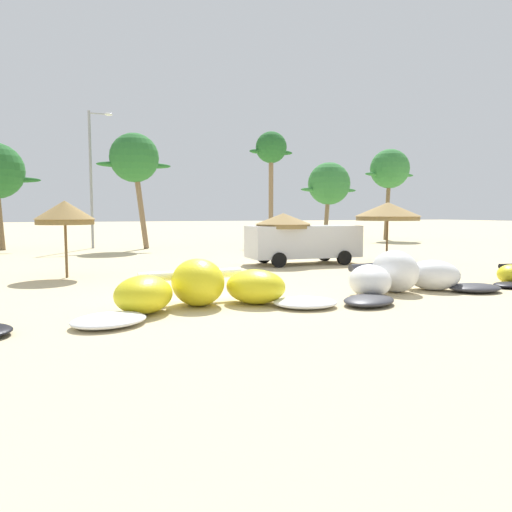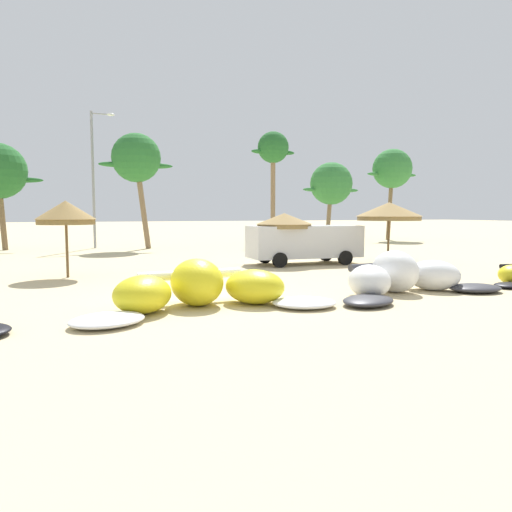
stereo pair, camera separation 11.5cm
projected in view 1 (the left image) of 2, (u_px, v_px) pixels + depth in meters
The scene contains 12 objects.
ground_plane at pixel (202, 300), 13.48m from camera, with size 260.00×260.00×0.00m, color beige.
kite_left_of_center at pixel (202, 290), 12.33m from camera, with size 6.96×3.32×1.25m.
kite_center at pixel (403, 277), 14.57m from camera, with size 6.27×3.32×1.29m.
beach_umbrella_near_van at pixel (65, 213), 17.98m from camera, with size 2.21×2.21×2.91m.
beach_umbrella_middle at pixel (283, 221), 22.55m from camera, with size 2.66×2.66×2.44m.
beach_umbrella_near_palms at pixel (388, 211), 23.08m from camera, with size 3.16×3.16×2.96m.
parked_van at pixel (301, 241), 22.93m from camera, with size 5.44×2.44×1.84m.
palm_left_of_gap at pixel (134, 159), 32.25m from camera, with size 4.93×3.29×7.80m.
palm_center_left at pixel (271, 151), 36.97m from camera, with size 3.61×2.41×8.70m.
palm_center_right at pixel (329, 184), 41.29m from camera, with size 5.44×3.63×6.80m.
palm_right_of_gap at pixel (390, 170), 43.72m from camera, with size 5.33×3.55×8.26m.
lamppost_west_center at pixel (93, 173), 33.02m from camera, with size 1.64×0.24×9.39m.
Camera 1 is at (-3.57, -12.92, 2.44)m, focal length 33.68 mm.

